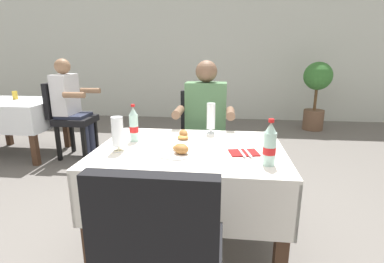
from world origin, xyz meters
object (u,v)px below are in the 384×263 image
Objects in this scene: plate_near_camera at (178,151)px; background_table_tumbler at (15,95)px; potted_plant_corner at (317,89)px; seated_diner_far at (205,124)px; plate_far_diner at (183,137)px; background_patron at (71,103)px; chair_far_diner_seat at (201,137)px; napkin_cutlery_set at (244,153)px; cola_bottle_primary at (270,145)px; chair_near_camera_side at (164,259)px; background_dining_table at (16,114)px; background_chair_right at (68,115)px; beer_glass_middle at (118,133)px; cola_bottle_secondary at (134,125)px; beer_glass_left at (211,117)px; main_dining_table at (190,171)px.

background_table_tumbler reaches higher than plate_near_camera.
background_table_tumbler is 4.68m from potted_plant_corner.
plate_near_camera is (-0.10, -0.87, 0.04)m from seated_diner_far.
plate_far_diner is 2.23m from background_patron.
background_patron is at bearing 154.54° from chair_far_diner_seat.
background_patron is (-1.65, 1.50, -0.03)m from plate_far_diner.
plate_near_camera reaches higher than napkin_cutlery_set.
napkin_cutlery_set is (0.29, -0.81, 0.02)m from seated_diner_far.
chair_far_diner_seat is at bearing 86.76° from plate_near_camera.
cola_bottle_primary is (0.51, -0.11, 0.09)m from plate_near_camera.
chair_near_camera_side reaches higher than plate_far_diner.
chair_far_diner_seat is 0.94× the size of background_dining_table.
napkin_cutlery_set is 0.20× the size of background_chair_right.
chair_far_diner_seat is 4.18× the size of plate_near_camera.
plate_far_diner is 1.04× the size of beer_glass_middle.
chair_far_diner_seat is 3.78× the size of cola_bottle_primary.
background_dining_table is at bearing 143.33° from cola_bottle_secondary.
cola_bottle_secondary is (0.03, 0.22, -0.00)m from beer_glass_middle.
background_patron is (-1.29, 1.79, -0.13)m from beer_glass_middle.
napkin_cutlery_set is at bearing -112.33° from potted_plant_corner.
beer_glass_left is at bearing 84.61° from chair_near_camera_side.
potted_plant_corner is (3.52, 1.81, 0.02)m from background_patron.
background_dining_table is 1.07× the size of background_chair_right.
potted_plant_corner is at bearing 56.90° from cola_bottle_secondary.
background_patron is 11.45× the size of background_table_tumbler.
plate_far_diner is 2.28m from background_chair_right.
plate_far_diner reaches higher than background_dining_table.
potted_plant_corner reaches higher than chair_far_diner_seat.
plate_near_camera is 1.18× the size of napkin_cutlery_set.
plate_far_diner is at bearing 94.17° from chair_near_camera_side.
plate_far_diner is 0.88× the size of cola_bottle_secondary.
main_dining_table is at bearing 15.82° from beer_glass_middle.
chair_near_camera_side is 4.18× the size of plate_near_camera.
seated_diner_far is at bearing -27.69° from background_patron.
plate_far_diner is at bearing 149.46° from napkin_cutlery_set.
background_patron is (-2.18, 1.92, -0.13)m from cola_bottle_primary.
chair_near_camera_side is 1.25m from beer_glass_left.
background_dining_table is at bearing 161.80° from chair_far_diner_seat.
background_chair_right is (-1.78, 0.82, 0.00)m from chair_far_diner_seat.
plate_far_diner reaches higher than main_dining_table.
chair_far_diner_seat is at bearing 83.81° from plate_far_diner.
seated_diner_far is 5.43× the size of plate_near_camera.
cola_bottle_secondary reaches higher than plate_far_diner.
seated_diner_far is 0.88m from plate_near_camera.
plate_far_diner is 0.19× the size of potted_plant_corner.
cola_bottle_secondary is at bearing 113.07° from chair_near_camera_side.
seated_diner_far reaches higher than background_table_tumbler.
chair_far_diner_seat is at bearing -124.31° from potted_plant_corner.
background_dining_table is 0.26m from background_table_tumbler.
cola_bottle_secondary is at bearing -153.23° from beer_glass_left.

